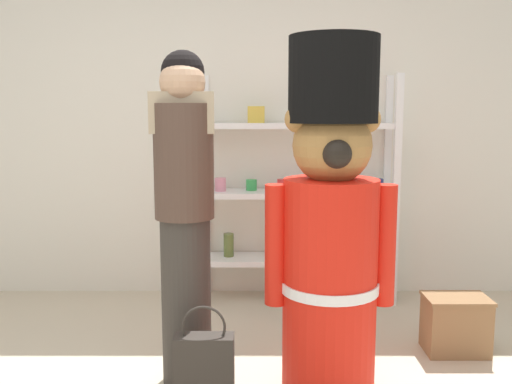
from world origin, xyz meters
TOP-DOWN VIEW (x-y plane):
  - back_wall at (0.00, 2.20)m, footprint 6.40×0.12m
  - merchandise_shelf at (0.54, 1.98)m, footprint 1.41×0.35m
  - teddy_bear_guard at (0.58, 0.56)m, footprint 0.63×0.48m
  - person_shopper at (-0.13, 0.67)m, footprint 0.31×0.30m
  - shopping_bag at (-0.02, 0.38)m, footprint 0.28×0.11m
  - display_crate at (1.38, 1.02)m, footprint 0.36×0.25m

SIDE VIEW (x-z plane):
  - display_crate at x=1.38m, z-range 0.00..0.33m
  - shopping_bag at x=-0.02m, z-range -0.06..0.45m
  - merchandise_shelf at x=0.54m, z-range -0.02..1.63m
  - teddy_bear_guard at x=0.58m, z-range -0.03..1.70m
  - person_shopper at x=-0.13m, z-range 0.07..1.75m
  - back_wall at x=0.00m, z-range 0.00..2.60m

